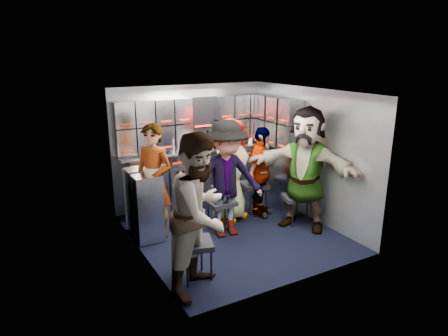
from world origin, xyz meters
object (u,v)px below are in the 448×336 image
attendant_standing (154,182)px  attendant_arc_c (231,170)px  jump_seat_near_right (296,199)px  jump_seat_center (225,191)px  attendant_arc_a (200,213)px  jump_seat_mid_left (221,204)px  jump_seat_near_left (194,246)px  attendant_arc_b (227,179)px  attendant_arc_d (261,172)px  attendant_arc_e (305,169)px  jump_seat_mid_right (254,186)px

attendant_standing → attendant_arc_c: attendant_standing is taller
jump_seat_near_right → attendant_standing: size_ratio=0.28×
jump_seat_center → attendant_standing: bearing=-170.2°
attendant_arc_a → attendant_arc_c: bearing=13.7°
jump_seat_mid_left → attendant_arc_a: 1.62m
jump_seat_mid_left → attendant_arc_a: size_ratio=0.26×
jump_seat_near_left → jump_seat_center: (1.28, 1.57, -0.02)m
jump_seat_center → attendant_arc_a: (-1.28, -1.75, 0.49)m
jump_seat_near_right → attendant_arc_b: size_ratio=0.27×
attendant_arc_b → attendant_arc_d: attendant_arc_b is taller
attendant_arc_e → jump_seat_near_right: bearing=148.3°
jump_seat_near_right → attendant_arc_a: (-2.09, -0.91, 0.51)m
jump_seat_near_left → attendant_arc_b: attendant_arc_b is taller
jump_seat_center → attendant_arc_e: (0.81, -1.01, 0.52)m
attendant_arc_a → attendant_arc_d: bearing=2.2°
attendant_arc_c → attendant_arc_e: (0.81, -0.83, 0.11)m
attendant_standing → attendant_arc_a: bearing=-34.8°
attendant_arc_d → attendant_arc_e: size_ratio=0.79×
jump_seat_mid_left → jump_seat_mid_right: (0.85, 0.39, 0.03)m
attendant_arc_a → attendant_arc_b: attendant_arc_a is taller
jump_seat_near_left → attendant_arc_b: 1.35m
jump_seat_mid_left → attendant_arc_a: attendant_arc_a is taller
jump_seat_center → attendant_arc_c: bearing=-90.0°
jump_seat_center → attendant_arc_a: attendant_arc_a is taller
jump_seat_mid_right → attendant_arc_a: 2.46m
jump_seat_center → attendant_arc_b: size_ratio=0.28×
jump_seat_mid_left → jump_seat_near_right: bearing=-15.6°
jump_seat_near_right → attendant_arc_a: bearing=-156.4°
attendant_arc_a → attendant_arc_c: 2.03m
jump_seat_center → attendant_standing: attendant_standing is taller
attendant_standing → attendant_arc_a: attendant_arc_a is taller
jump_seat_near_left → attendant_arc_e: attendant_arc_e is taller
jump_seat_near_left → attendant_standing: 1.40m
jump_seat_center → jump_seat_near_left: bearing=-129.4°
jump_seat_near_left → attendant_arc_a: (0.00, -0.18, 0.48)m
jump_seat_mid_right → attendant_arc_c: (-0.49, -0.06, 0.38)m
attendant_arc_a → jump_seat_near_right: bearing=-13.4°
attendant_arc_b → attendant_standing: bearing=159.8°
attendant_arc_a → attendant_arc_c: attendant_arc_a is taller
jump_seat_mid_right → attendant_arc_d: 0.35m
jump_seat_near_left → jump_seat_near_right: (2.09, 0.73, -0.04)m
attendant_arc_a → attendant_arc_e: (2.09, 0.73, 0.03)m
attendant_arc_a → attendant_arc_d: (1.78, 1.45, -0.17)m
jump_seat_mid_right → attendant_arc_d: size_ratio=0.34×
jump_seat_near_right → attendant_arc_d: attendant_arc_d is taller
jump_seat_mid_left → attendant_arc_b: attendant_arc_b is taller
attendant_arc_d → jump_seat_mid_right: bearing=55.6°
jump_seat_mid_left → attendant_standing: size_ratio=0.28×
attendant_standing → attendant_arc_c: bearing=56.7°
jump_seat_center → attendant_arc_c: 0.44m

